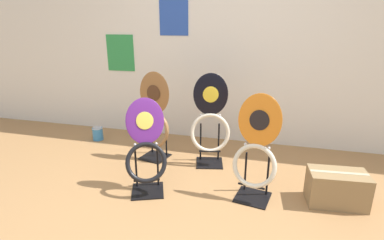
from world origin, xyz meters
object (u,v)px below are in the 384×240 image
paint_can (98,133)px  toilet_seat_display_jazz_black (210,124)px  toilet_seat_display_purple_note (146,153)px  toilet_seat_display_orange_sun (256,152)px  storage_box (337,188)px  toilet_seat_display_woodgrain (154,119)px

paint_can → toilet_seat_display_jazz_black: bearing=-11.2°
toilet_seat_display_purple_note → toilet_seat_display_orange_sun: size_ratio=0.90×
toilet_seat_display_orange_sun → paint_can: (-2.04, 0.85, -0.34)m
toilet_seat_display_jazz_black → paint_can: (-1.54, 0.31, -0.36)m
toilet_seat_display_jazz_black → toilet_seat_display_purple_note: bearing=-122.8°
paint_can → storage_box: storage_box is taller
toilet_seat_display_jazz_black → toilet_seat_display_purple_note: (-0.43, -0.67, -0.08)m
toilet_seat_display_jazz_black → toilet_seat_display_orange_sun: bearing=-47.4°
toilet_seat_display_woodgrain → storage_box: toilet_seat_display_woodgrain is taller
toilet_seat_display_purple_note → toilet_seat_display_woodgrain: 0.70m
toilet_seat_display_jazz_black → storage_box: 1.30m
toilet_seat_display_orange_sun → storage_box: size_ratio=1.89×
toilet_seat_display_woodgrain → paint_can: bearing=161.3°
toilet_seat_display_purple_note → storage_box: 1.64m
paint_can → storage_box: 2.82m
toilet_seat_display_jazz_black → toilet_seat_display_orange_sun: (0.50, -0.55, -0.02)m
toilet_seat_display_jazz_black → toilet_seat_display_woodgrain: (-0.63, -0.00, 0.01)m
toilet_seat_display_purple_note → toilet_seat_display_woodgrain: size_ratio=0.85×
toilet_seat_display_orange_sun → storage_box: (0.67, 0.08, -0.28)m
toilet_seat_display_purple_note → toilet_seat_display_woodgrain: bearing=106.1°
toilet_seat_display_orange_sun → toilet_seat_display_woodgrain: bearing=154.3°
toilet_seat_display_woodgrain → storage_box: bearing=-14.3°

